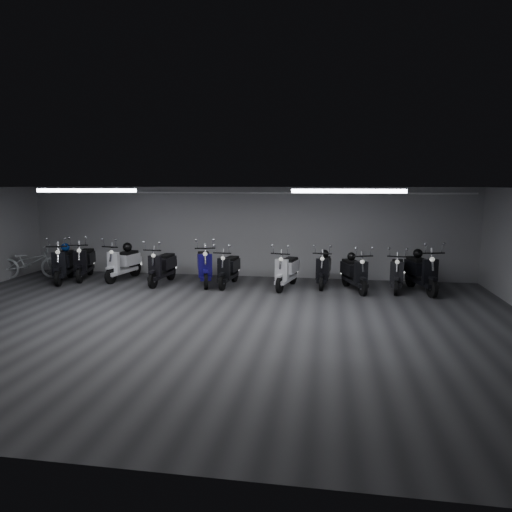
% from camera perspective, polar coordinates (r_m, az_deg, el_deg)
% --- Properties ---
extents(floor, '(14.00, 10.00, 0.01)m').
position_cam_1_polar(floor, '(9.82, -6.82, -8.24)').
color(floor, '#353537').
rests_on(floor, ground).
extents(ceiling, '(14.00, 10.00, 0.01)m').
position_cam_1_polar(ceiling, '(9.39, -7.15, 8.38)').
color(ceiling, gray).
rests_on(ceiling, ground).
extents(back_wall, '(14.00, 0.01, 2.80)m').
position_cam_1_polar(back_wall, '(14.34, -1.52, 2.99)').
color(back_wall, gray).
rests_on(back_wall, ground).
extents(front_wall, '(14.00, 0.01, 2.80)m').
position_cam_1_polar(front_wall, '(5.01, -23.00, -9.06)').
color(front_wall, gray).
rests_on(front_wall, ground).
extents(fluor_strip_left, '(2.40, 0.18, 0.08)m').
position_cam_1_polar(fluor_strip_left, '(11.48, -20.39, 7.66)').
color(fluor_strip_left, white).
rests_on(fluor_strip_left, ceiling).
extents(fluor_strip_right, '(2.40, 0.18, 0.08)m').
position_cam_1_polar(fluor_strip_right, '(10.03, 11.39, 7.94)').
color(fluor_strip_right, white).
rests_on(fluor_strip_right, ceiling).
extents(conduit, '(13.60, 0.05, 0.05)m').
position_cam_1_polar(conduit, '(14.19, -1.60, 7.87)').
color(conduit, white).
rests_on(conduit, back_wall).
extents(scooter_0, '(1.15, 2.00, 1.42)m').
position_cam_1_polar(scooter_0, '(14.74, -22.84, -0.26)').
color(scooter_0, black).
rests_on(scooter_0, floor).
extents(scooter_1, '(1.10, 1.98, 1.40)m').
position_cam_1_polar(scooter_1, '(14.93, -20.61, -0.06)').
color(scooter_1, black).
rests_on(scooter_1, floor).
extents(scooter_2, '(0.94, 1.90, 1.35)m').
position_cam_1_polar(scooter_2, '(14.41, -16.26, -0.24)').
color(scooter_2, white).
rests_on(scooter_2, floor).
extents(scooter_3, '(0.75, 1.84, 1.34)m').
position_cam_1_polar(scooter_3, '(13.54, -11.65, -0.66)').
color(scooter_3, black).
rests_on(scooter_3, floor).
extents(scooter_4, '(1.20, 2.01, 1.42)m').
position_cam_1_polar(scooter_4, '(13.30, -6.46, -0.53)').
color(scooter_4, navy).
rests_on(scooter_4, floor).
extents(scooter_5, '(0.74, 1.77, 1.28)m').
position_cam_1_polar(scooter_5, '(13.05, -3.44, -0.98)').
color(scooter_5, black).
rests_on(scooter_5, floor).
extents(scooter_6, '(0.97, 1.85, 1.31)m').
position_cam_1_polar(scooter_6, '(12.75, 3.85, -1.16)').
color(scooter_6, silver).
rests_on(scooter_6, floor).
extents(scooter_7, '(0.71, 1.76, 1.28)m').
position_cam_1_polar(scooter_7, '(13.10, 8.43, -1.03)').
color(scooter_7, black).
rests_on(scooter_7, floor).
extents(scooter_8, '(1.12, 1.84, 1.30)m').
position_cam_1_polar(scooter_8, '(12.69, 12.17, -1.41)').
color(scooter_8, black).
rests_on(scooter_8, floor).
extents(scooter_9, '(0.83, 1.79, 1.28)m').
position_cam_1_polar(scooter_9, '(13.00, 17.17, -1.41)').
color(scooter_9, black).
rests_on(scooter_9, floor).
extents(bicycle, '(2.04, 1.25, 1.25)m').
position_cam_1_polar(bicycle, '(15.67, -26.36, -0.30)').
color(bicycle, silver).
rests_on(bicycle, floor).
extents(scooter_10, '(1.11, 2.02, 1.43)m').
position_cam_1_polar(scooter_10, '(13.06, 19.94, -1.16)').
color(scooter_10, black).
rests_on(scooter_10, floor).
extents(helmet_0, '(0.23, 0.23, 0.23)m').
position_cam_1_polar(helmet_0, '(12.87, 11.80, -0.03)').
color(helmet_0, black).
rests_on(helmet_0, scooter_8).
extents(helmet_1, '(0.25, 0.25, 0.25)m').
position_cam_1_polar(helmet_1, '(13.25, 19.51, 0.31)').
color(helmet_1, black).
rests_on(helmet_1, scooter_10).
extents(helmet_2, '(0.24, 0.24, 0.24)m').
position_cam_1_polar(helmet_2, '(13.29, 8.55, 0.29)').
color(helmet_2, black).
rests_on(helmet_2, scooter_7).
extents(helmet_3, '(0.28, 0.28, 0.28)m').
position_cam_1_polar(helmet_3, '(14.57, -15.72, 1.09)').
color(helmet_3, black).
rests_on(helmet_3, scooter_2).
extents(helmet_4, '(0.25, 0.25, 0.25)m').
position_cam_1_polar(helmet_4, '(14.95, -22.65, 1.01)').
color(helmet_4, navy).
rests_on(helmet_4, scooter_0).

